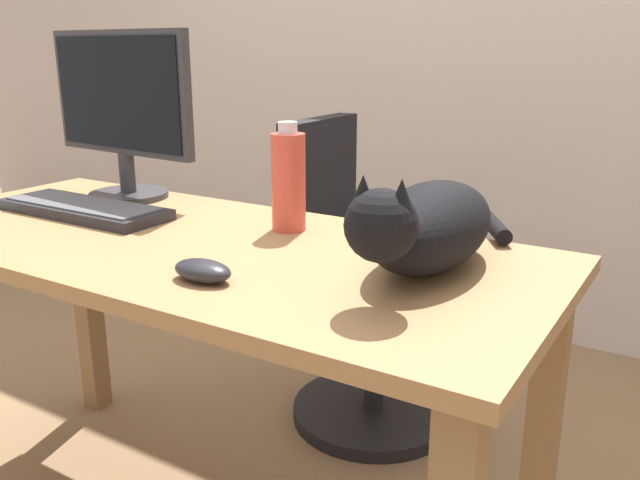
{
  "coord_description": "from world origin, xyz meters",
  "views": [
    {
      "loc": [
        0.9,
        -0.96,
        1.08
      ],
      "look_at": [
        0.34,
        -0.05,
        0.77
      ],
      "focal_mm": 37.21,
      "sensor_mm": 36.0,
      "label": 1
    }
  ],
  "objects": [
    {
      "name": "desk",
      "position": [
        0.0,
        0.0,
        0.6
      ],
      "size": [
        1.46,
        0.63,
        0.71
      ],
      "color": "#9E7247",
      "rests_on": "ground_plane"
    },
    {
      "name": "office_chair",
      "position": [
        0.05,
        0.64,
        0.38
      ],
      "size": [
        0.48,
        0.48,
        0.89
      ],
      "color": "black",
      "rests_on": "ground_plane"
    },
    {
      "name": "monitor",
      "position": [
        -0.4,
        0.2,
        0.93
      ],
      "size": [
        0.48,
        0.2,
        0.42
      ],
      "color": "#333338",
      "rests_on": "desk"
    },
    {
      "name": "keyboard",
      "position": [
        -0.35,
        0.02,
        0.72
      ],
      "size": [
        0.44,
        0.15,
        0.03
      ],
      "color": "#232328",
      "rests_on": "desk"
    },
    {
      "name": "cat",
      "position": [
        0.48,
        0.06,
        0.79
      ],
      "size": [
        0.19,
        0.61,
        0.2
      ],
      "color": "black",
      "rests_on": "desk"
    },
    {
      "name": "computer_mouse",
      "position": [
        0.19,
        -0.18,
        0.72
      ],
      "size": [
        0.11,
        0.06,
        0.04
      ],
      "primitive_type": "ellipsoid",
      "color": "#232328",
      "rests_on": "desk"
    },
    {
      "name": "water_bottle",
      "position": [
        0.13,
        0.16,
        0.81
      ],
      "size": [
        0.07,
        0.07,
        0.23
      ],
      "color": "#D84C3D",
      "rests_on": "desk"
    }
  ]
}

